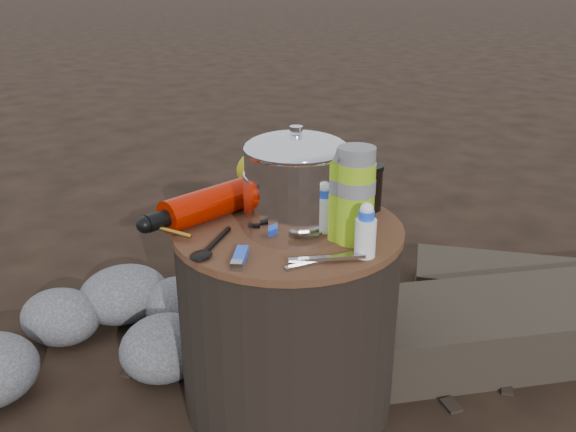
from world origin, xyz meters
The scene contains 15 objects.
ground centered at (0.00, 0.00, 0.00)m, with size 60.00×60.00×0.00m, color black.
stump centered at (0.00, 0.00, 0.23)m, with size 0.50×0.50×0.46m, color black.
rock_ring centered at (-0.48, -0.30, 0.10)m, with size 0.46×1.00×0.20m, color #535358, non-canonical shape.
log_main centered at (0.52, 0.58, 0.08)m, with size 0.31×1.84×0.15m, color #302920.
foil_windscreen centered at (0.02, -0.01, 0.52)m, with size 0.21×0.21×0.13m, color silver.
camping_pot centered at (0.03, -0.01, 0.56)m, with size 0.21×0.21×0.21m, color silver.
fuel_bottle centered at (-0.17, -0.06, 0.49)m, with size 0.07×0.30×0.07m, color #B11200, non-canonical shape.
thermos centered at (0.15, 0.00, 0.55)m, with size 0.08×0.08×0.20m, color #91C519.
travel_mug centered at (0.10, 0.18, 0.51)m, with size 0.07×0.07×0.10m, color black.
stuff_sack centered at (-0.15, 0.15, 0.51)m, with size 0.17×0.14×0.11m, color gold.
food_pouch centered at (-0.02, 0.18, 0.52)m, with size 0.11×0.02×0.13m, color #0E0D58.
lighter centered at (0.01, -0.19, 0.47)m, with size 0.02×0.09×0.02m, color blue.
pot_grabber centered at (0.15, -0.12, 0.46)m, with size 0.04×0.15×0.01m, color #A4A4A9, non-canonical shape.
spork centered at (-0.08, -0.15, 0.46)m, with size 0.03×0.15×0.01m, color black, non-canonical shape.
squeeze_bottle centered at (0.20, -0.05, 0.51)m, with size 0.04×0.04×0.10m, color white.
Camera 1 is at (0.62, -1.01, 0.96)m, focal length 37.06 mm.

